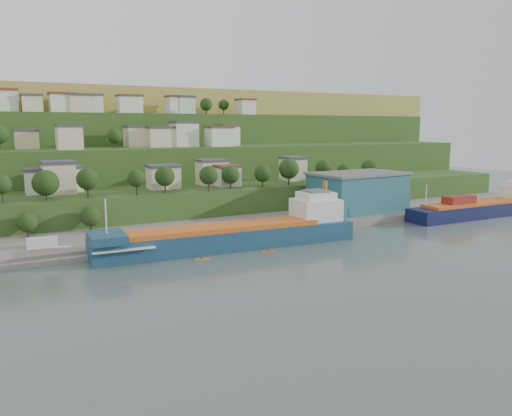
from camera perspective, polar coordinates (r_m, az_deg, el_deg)
ground at (r=118.65m, az=1.56°, el=-5.22°), size 500.00×500.00×0.00m
quay at (r=152.06m, az=2.93°, el=-1.99°), size 220.00×26.00×4.00m
pebble_beach at (r=125.51m, az=-26.46°, el=-5.40°), size 40.00×18.00×2.40m
hillside at (r=276.15m, az=-15.96°, el=2.78°), size 360.00×211.06×96.00m
cargo_ship_near at (r=124.50m, az=-2.14°, el=-3.23°), size 67.13×13.63×17.14m
cargo_ship_far at (r=183.20m, az=24.42°, el=-0.12°), size 55.74×9.53×15.13m
warehouse at (r=168.88m, az=11.57°, el=1.87°), size 32.13×20.91×12.80m
caravan at (r=126.12m, az=-23.24°, el=-3.82°), size 6.77×3.14×3.09m
dinghy at (r=125.33m, az=-21.27°, el=-4.31°), size 4.38×2.87×0.82m
kayak_orange at (r=120.36m, az=1.50°, el=-4.88°), size 3.59×1.58×0.89m
kayak_yellow at (r=113.99m, az=-6.12°, el=-5.74°), size 3.54×1.78×0.88m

